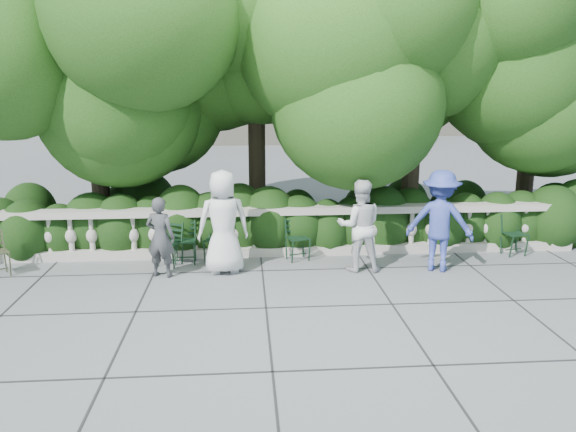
{
  "coord_description": "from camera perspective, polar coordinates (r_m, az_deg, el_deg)",
  "views": [
    {
      "loc": [
        -0.79,
        -9.18,
        3.4
      ],
      "look_at": [
        0.0,
        1.0,
        1.0
      ],
      "focal_mm": 35.0,
      "sensor_mm": 36.0,
      "label": 1
    }
  ],
  "objects": [
    {
      "name": "ground",
      "position": [
        9.82,
        0.45,
        -7.03
      ],
      "size": [
        90.0,
        90.0,
        0.0
      ],
      "primitive_type": "plane",
      "color": "#5A5D62",
      "rests_on": "ground"
    },
    {
      "name": "chair_d",
      "position": [
        11.05,
        1.28,
        -4.69
      ],
      "size": [
        0.56,
        0.59,
        0.84
      ],
      "primitive_type": null,
      "rotation": [
        0.0,
        0.0,
        0.3
      ],
      "color": "black",
      "rests_on": "ground"
    },
    {
      "name": "chair_c",
      "position": [
        11.03,
        -7.52,
        -4.84
      ],
      "size": [
        0.56,
        0.59,
        0.84
      ],
      "primitive_type": null,
      "rotation": [
        0.0,
        0.0,
        -0.29
      ],
      "color": "black",
      "rests_on": "ground"
    },
    {
      "name": "person_older_blue",
      "position": [
        10.72,
        15.19,
        -0.48
      ],
      "size": [
        1.4,
        1.14,
        1.89
      ],
      "primitive_type": "imported",
      "rotation": [
        0.0,
        0.0,
        2.72
      ],
      "color": "#324198",
      "rests_on": "ground"
    },
    {
      "name": "chair_a",
      "position": [
        10.97,
        -12.28,
        -5.14
      ],
      "size": [
        0.6,
        0.62,
        0.84
      ],
      "primitive_type": null,
      "rotation": [
        0.0,
        0.0,
        -0.44
      ],
      "color": "black",
      "rests_on": "ground"
    },
    {
      "name": "person_casual_man",
      "position": [
        10.43,
        7.28,
        -0.97
      ],
      "size": [
        0.88,
        0.71,
        1.72
      ],
      "primitive_type": "imported",
      "rotation": [
        0.0,
        0.0,
        3.07
      ],
      "color": "silver",
      "rests_on": "ground"
    },
    {
      "name": "chair_weathered",
      "position": [
        11.4,
        -27.19,
        -5.63
      ],
      "size": [
        0.64,
        0.65,
        0.84
      ],
      "primitive_type": null,
      "rotation": [
        0.0,
        0.0,
        0.62
      ],
      "color": "black",
      "rests_on": "ground"
    },
    {
      "name": "shrub_hedge",
      "position": [
        12.67,
        -0.7,
        -2.34
      ],
      "size": [
        15.0,
        2.6,
        1.7
      ],
      "primitive_type": null,
      "color": "black",
      "rests_on": "ground"
    },
    {
      "name": "person_woman_grey",
      "position": [
        10.3,
        -12.83,
        -2.11
      ],
      "size": [
        0.62,
        0.5,
        1.47
      ],
      "primitive_type": "imported",
      "rotation": [
        0.0,
        0.0,
        2.83
      ],
      "color": "#393A3D",
      "rests_on": "ground"
    },
    {
      "name": "person_businessman",
      "position": [
        10.27,
        -6.59,
        -0.6
      ],
      "size": [
        1.02,
        0.75,
        1.92
      ],
      "primitive_type": "imported",
      "rotation": [
        0.0,
        0.0,
        3.29
      ],
      "color": "silver",
      "rests_on": "ground"
    },
    {
      "name": "tree_canopy",
      "position": [
        12.47,
        2.45,
        15.79
      ],
      "size": [
        15.04,
        6.52,
        6.78
      ],
      "color": "#3F3023",
      "rests_on": "ground"
    },
    {
      "name": "balustrade",
      "position": [
        11.38,
        -0.31,
        -1.6
      ],
      "size": [
        12.0,
        0.44,
        1.0
      ],
      "color": "#9E998E",
      "rests_on": "ground"
    },
    {
      "name": "chair_f",
      "position": [
        12.27,
        22.26,
        -3.87
      ],
      "size": [
        0.52,
        0.55,
        0.84
      ],
      "primitive_type": null,
      "rotation": [
        0.0,
        0.0,
        0.18
      ],
      "color": "black",
      "rests_on": "ground"
    },
    {
      "name": "chair_b",
      "position": [
        11.02,
        -10.38,
        -4.96
      ],
      "size": [
        0.45,
        0.49,
        0.84
      ],
      "primitive_type": null,
      "rotation": [
        0.0,
        0.0,
        0.02
      ],
      "color": "black",
      "rests_on": "ground"
    }
  ]
}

